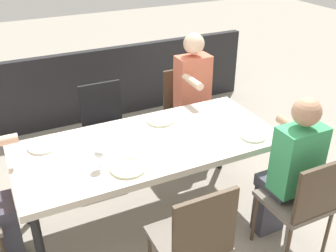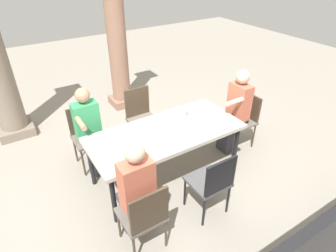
# 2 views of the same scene
# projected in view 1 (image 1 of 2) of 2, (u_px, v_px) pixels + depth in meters

# --- Properties ---
(ground_plane) EXTENTS (16.00, 16.00, 0.00)m
(ground_plane) POSITION_uv_depth(u_px,v_px,m) (151.00, 216.00, 3.45)
(ground_plane) COLOR gray
(dining_table) EXTENTS (2.07, 0.93, 0.76)m
(dining_table) POSITION_uv_depth(u_px,v_px,m) (149.00, 149.00, 3.11)
(dining_table) COLOR beige
(dining_table) RESTS_ON ground
(chair_west_north) EXTENTS (0.44, 0.44, 0.91)m
(chair_west_north) POSITION_uv_depth(u_px,v_px,m) (303.00, 201.00, 2.81)
(chair_west_north) COLOR #6A6158
(chair_west_north) RESTS_ON ground
(chair_west_south) EXTENTS (0.44, 0.44, 0.91)m
(chair_west_south) POSITION_uv_depth(u_px,v_px,m) (186.00, 106.00, 4.22)
(chair_west_south) COLOR #6A6158
(chair_west_south) RESTS_ON ground
(chair_mid_north) EXTENTS (0.44, 0.44, 0.97)m
(chair_mid_north) POSITION_uv_depth(u_px,v_px,m) (194.00, 239.00, 2.45)
(chair_mid_north) COLOR #6A6158
(chair_mid_north) RESTS_ON ground
(chair_mid_south) EXTENTS (0.44, 0.44, 0.90)m
(chair_mid_south) POSITION_uv_depth(u_px,v_px,m) (106.00, 123.00, 3.86)
(chair_mid_south) COLOR #4F4F50
(chair_mid_south) RESTS_ON ground
(diner_woman_green) EXTENTS (0.35, 0.49, 1.28)m
(diner_woman_green) POSITION_uv_depth(u_px,v_px,m) (289.00, 169.00, 2.88)
(diner_woman_green) COLOR #3F3F4C
(diner_woman_green) RESTS_ON ground
(diner_man_white) EXTENTS (0.35, 0.49, 1.34)m
(diner_man_white) POSITION_uv_depth(u_px,v_px,m) (195.00, 96.00, 3.97)
(diner_man_white) COLOR #3F3F4C
(diner_man_white) RESTS_ON ground
(patio_railing) EXTENTS (4.47, 0.10, 0.90)m
(patio_railing) POSITION_uv_depth(u_px,v_px,m) (83.00, 87.00, 4.84)
(patio_railing) COLOR black
(patio_railing) RESTS_ON ground
(plate_0) EXTENTS (0.21, 0.21, 0.02)m
(plate_0) POSITION_uv_depth(u_px,v_px,m) (253.00, 136.00, 3.15)
(plate_0) COLOR white
(plate_0) RESTS_ON dining_table
(fork_0) EXTENTS (0.02, 0.17, 0.01)m
(fork_0) POSITION_uv_depth(u_px,v_px,m) (268.00, 133.00, 3.21)
(fork_0) COLOR silver
(fork_0) RESTS_ON dining_table
(spoon_0) EXTENTS (0.02, 0.17, 0.01)m
(spoon_0) POSITION_uv_depth(u_px,v_px,m) (237.00, 141.00, 3.09)
(spoon_0) COLOR silver
(spoon_0) RESTS_ON dining_table
(plate_1) EXTENTS (0.24, 0.24, 0.02)m
(plate_1) POSITION_uv_depth(u_px,v_px,m) (160.00, 120.00, 3.39)
(plate_1) COLOR silver
(plate_1) RESTS_ON dining_table
(fork_1) EXTENTS (0.02, 0.17, 0.01)m
(fork_1) POSITION_uv_depth(u_px,v_px,m) (176.00, 117.00, 3.45)
(fork_1) COLOR silver
(fork_1) RESTS_ON dining_table
(spoon_1) EXTENTS (0.03, 0.17, 0.01)m
(spoon_1) POSITION_uv_depth(u_px,v_px,m) (144.00, 125.00, 3.33)
(spoon_1) COLOR silver
(spoon_1) RESTS_ON dining_table
(plate_2) EXTENTS (0.25, 0.25, 0.02)m
(plate_2) POSITION_uv_depth(u_px,v_px,m) (128.00, 168.00, 2.75)
(plate_2) COLOR silver
(plate_2) RESTS_ON dining_table
(wine_glass_2) EXTENTS (0.07, 0.07, 0.16)m
(wine_glass_2) POSITION_uv_depth(u_px,v_px,m) (99.00, 154.00, 2.71)
(wine_glass_2) COLOR white
(wine_glass_2) RESTS_ON dining_table
(fork_2) EXTENTS (0.03, 0.17, 0.01)m
(fork_2) POSITION_uv_depth(u_px,v_px,m) (147.00, 164.00, 2.81)
(fork_2) COLOR silver
(fork_2) RESTS_ON dining_table
(spoon_2) EXTENTS (0.03, 0.17, 0.01)m
(spoon_2) POSITION_uv_depth(u_px,v_px,m) (107.00, 175.00, 2.69)
(spoon_2) COLOR silver
(spoon_2) RESTS_ON dining_table
(plate_3) EXTENTS (0.24, 0.24, 0.02)m
(plate_3) POSITION_uv_depth(u_px,v_px,m) (43.00, 146.00, 3.01)
(plate_3) COLOR white
(plate_3) RESTS_ON dining_table
(fork_3) EXTENTS (0.03, 0.17, 0.01)m
(fork_3) POSITION_uv_depth(u_px,v_px,m) (63.00, 143.00, 3.07)
(fork_3) COLOR silver
(fork_3) RESTS_ON dining_table
(spoon_3) EXTENTS (0.03, 0.17, 0.01)m
(spoon_3) POSITION_uv_depth(u_px,v_px,m) (23.00, 151.00, 2.96)
(spoon_3) COLOR silver
(spoon_3) RESTS_ON dining_table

